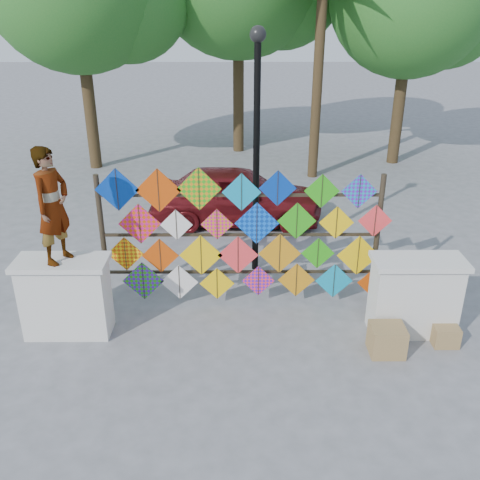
{
  "coord_description": "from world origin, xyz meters",
  "views": [
    {
      "loc": [
        -0.04,
        -7.37,
        4.84
      ],
      "look_at": [
        -0.0,
        0.6,
        1.24
      ],
      "focal_mm": 40.0,
      "sensor_mm": 36.0,
      "label": 1
    }
  ],
  "objects_px": {
    "sedan": "(236,195)",
    "vendor_woman": "(52,206)",
    "kite_rack": "(241,238)",
    "lamppost": "(257,133)"
  },
  "relations": [
    {
      "from": "lamppost",
      "to": "vendor_woman",
      "type": "bearing_deg",
      "value": -143.66
    },
    {
      "from": "kite_rack",
      "to": "lamppost",
      "type": "distance_m",
      "value": 1.96
    },
    {
      "from": "vendor_woman",
      "to": "sedan",
      "type": "height_order",
      "value": "vendor_woman"
    },
    {
      "from": "sedan",
      "to": "vendor_woman",
      "type": "bearing_deg",
      "value": 153.14
    },
    {
      "from": "kite_rack",
      "to": "vendor_woman",
      "type": "bearing_deg",
      "value": -161.0
    },
    {
      "from": "sedan",
      "to": "lamppost",
      "type": "relative_size",
      "value": 0.89
    },
    {
      "from": "kite_rack",
      "to": "vendor_woman",
      "type": "xyz_separation_m",
      "value": [
        -2.71,
        -0.93,
        0.92
      ]
    },
    {
      "from": "vendor_woman",
      "to": "sedan",
      "type": "xyz_separation_m",
      "value": [
        2.62,
        4.59,
        -1.47
      ]
    },
    {
      "from": "vendor_woman",
      "to": "lamppost",
      "type": "height_order",
      "value": "lamppost"
    },
    {
      "from": "kite_rack",
      "to": "lamppost",
      "type": "xyz_separation_m",
      "value": [
        0.28,
        1.27,
        1.46
      ]
    }
  ]
}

